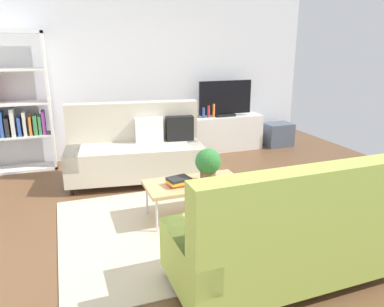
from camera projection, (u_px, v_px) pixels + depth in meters
The scene contains 18 objects.
ground_plane at pixel (187, 219), 4.24m from camera, with size 7.68×7.68×0.00m, color brown.
wall_far at pixel (133, 72), 6.34m from camera, with size 6.40×0.12×2.90m, color silver.
area_rug at pixel (196, 224), 4.11m from camera, with size 2.90×2.20×0.01m, color beige.
couch_beige at pixel (136, 150), 5.33m from camera, with size 2.00×1.09×1.10m.
couch_green at pixel (288, 236), 2.99m from camera, with size 1.91×0.87×1.10m.
coffee_table at pixel (194, 184), 4.19m from camera, with size 1.10×0.56×0.42m.
tv_console at pixel (224, 133), 6.87m from camera, with size 1.40×0.44×0.64m, color silver.
tv at pixel (225, 99), 6.67m from camera, with size 1.00×0.20×0.64m.
bookshelf at pixel (10, 109), 5.56m from camera, with size 1.10×0.36×2.10m.
storage_trunk at pixel (278, 134), 7.17m from camera, with size 0.52×0.40×0.44m, color #4C5666.
potted_plant at pixel (208, 164), 4.13m from camera, with size 0.29×0.29×0.39m.
table_book_0 at pixel (179, 184), 4.10m from camera, with size 0.24×0.18×0.03m, color red.
table_book_1 at pixel (179, 182), 4.09m from camera, with size 0.24×0.18×0.03m, color gold.
table_book_2 at pixel (179, 179), 4.08m from camera, with size 0.24×0.18×0.03m, color #262626.
vase_0 at pixel (194, 113), 6.61m from camera, with size 0.09×0.09×0.17m, color #B24C4C.
bottle_0 at pixel (203, 113), 6.58m from camera, with size 0.05×0.05×0.19m, color #3359B2.
bottle_1 at pixel (208, 111), 6.61m from camera, with size 0.05×0.05×0.22m, color red.
bottle_2 at pixel (214, 111), 6.64m from camera, with size 0.05×0.05×0.24m, color orange.
Camera 1 is at (-1.24, -3.64, 1.94)m, focal length 34.66 mm.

